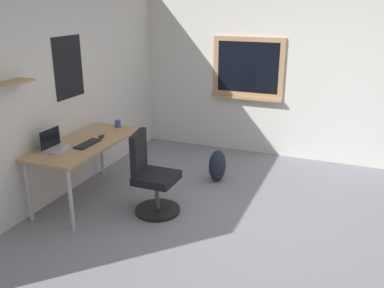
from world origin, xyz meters
The scene contains 10 objects.
ground_plane centered at (0.00, 0.00, 0.00)m, with size 5.20×5.20×0.00m, color gray.
wall_back centered at (-0.01, 2.45, 1.30)m, with size 5.00×0.30×2.60m.
wall_right centered at (2.45, 0.03, 1.30)m, with size 0.22×5.00×2.60m.
desk centered at (0.01, 2.03, 0.67)m, with size 1.53×0.68×0.74m.
office_chair centered at (0.00, 1.16, 0.41)m, with size 0.52×0.53×0.95m.
laptop centered at (-0.33, 2.19, 0.79)m, with size 0.31×0.21×0.23m.
keyboard centered at (-0.06, 1.95, 0.75)m, with size 0.37×0.13×0.02m, color black.
computer_mouse centered at (0.22, 1.95, 0.75)m, with size 0.10×0.06×0.03m, color #262628.
coffee_mug centered at (0.68, 2.00, 0.78)m, with size 0.08×0.08×0.09m, color #334CA5.
backpack centered at (1.11, 0.75, 0.21)m, with size 0.32×0.22×0.43m, color #1E2333.
Camera 1 is at (-3.89, -0.91, 2.34)m, focal length 39.55 mm.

